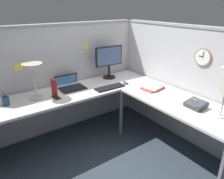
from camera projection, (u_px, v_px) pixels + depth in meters
name	position (u px, v px, depth m)	size (l,w,h in m)	color
ground_plane	(119.00, 142.00, 3.04)	(6.80, 6.80, 0.00)	#2D3842
cubicle_wall_back	(65.00, 78.00, 3.20)	(2.57, 0.12, 1.58)	#B2B2B7
cubicle_wall_right	(180.00, 82.00, 3.01)	(0.12, 2.37, 1.58)	#B2B2B7
desk	(112.00, 106.00, 2.69)	(2.35, 2.15, 0.73)	silver
monitor	(109.00, 60.00, 3.29)	(0.46, 0.20, 0.50)	black
laptop	(70.00, 85.00, 3.02)	(0.35, 0.39, 0.22)	black
keyboard	(110.00, 87.00, 2.97)	(0.43, 0.14, 0.02)	black
computer_mouse	(126.00, 83.00, 3.12)	(0.06, 0.10, 0.03)	#38383D
desk_lamp_dome	(33.00, 70.00, 2.53)	(0.24, 0.24, 0.44)	#B7BABF
pen_cup	(6.00, 101.00, 2.46)	(0.08, 0.08, 0.18)	navy
cell_phone	(56.00, 97.00, 2.67)	(0.07, 0.14, 0.01)	black
thermos_flask	(54.00, 88.00, 2.69)	(0.07, 0.07, 0.22)	maroon
office_phone	(196.00, 105.00, 2.41)	(0.20, 0.21, 0.11)	#38383D
book_stack	(153.00, 88.00, 2.94)	(0.31, 0.24, 0.04)	#BF3F38
wall_clock	(203.00, 57.00, 2.57)	(0.04, 0.22, 0.22)	olive
pinned_note_leftmost	(18.00, 67.00, 2.71)	(0.10, 0.00, 0.10)	#EAD84C
pinned_note_middle	(102.00, 43.00, 3.33)	(0.06, 0.00, 0.09)	#99B7E5
pinned_note_rightmost	(86.00, 46.00, 3.19)	(0.08, 0.00, 0.10)	#EAD84C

